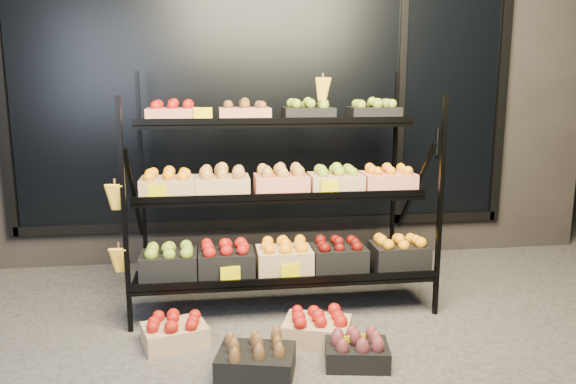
{
  "coord_description": "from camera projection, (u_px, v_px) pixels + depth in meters",
  "views": [
    {
      "loc": [
        -0.48,
        -3.3,
        1.58
      ],
      "look_at": [
        0.05,
        0.55,
        0.82
      ],
      "focal_mm": 35.0,
      "sensor_mm": 36.0,
      "label": 1
    }
  ],
  "objects": [
    {
      "name": "floor_crate_left",
      "position": [
        175.0,
        331.0,
        3.41
      ],
      "size": [
        0.43,
        0.36,
        0.19
      ],
      "rotation": [
        0.0,
        0.0,
        0.28
      ],
      "color": "tan",
      "rests_on": "ground"
    },
    {
      "name": "floor_crate_right",
      "position": [
        357.0,
        350.0,
        3.18
      ],
      "size": [
        0.39,
        0.32,
        0.19
      ],
      "rotation": [
        0.0,
        0.0,
        -0.17
      ],
      "color": "black",
      "rests_on": "ground"
    },
    {
      "name": "floor_crate_midright",
      "position": [
        317.0,
        327.0,
        3.45
      ],
      "size": [
        0.48,
        0.41,
        0.2
      ],
      "rotation": [
        0.0,
        0.0,
        -0.34
      ],
      "color": "tan",
      "rests_on": "ground"
    },
    {
      "name": "tag_floor_b",
      "position": [
        354.0,
        351.0,
        3.22
      ],
      "size": [
        0.13,
        0.01,
        0.12
      ],
      "primitive_type": "cube",
      "color": "#E6CF00",
      "rests_on": "ground"
    },
    {
      "name": "building",
      "position": [
        256.0,
        65.0,
        5.76
      ],
      "size": [
        6.0,
        2.08,
        3.5
      ],
      "color": "#2D2826",
      "rests_on": "ground"
    },
    {
      "name": "display_rack",
      "position": [
        279.0,
        195.0,
        4.01
      ],
      "size": [
        2.18,
        1.02,
        1.73
      ],
      "color": "black",
      "rests_on": "ground"
    },
    {
      "name": "ground",
      "position": [
        292.0,
        334.0,
        3.58
      ],
      "size": [
        24.0,
        24.0,
        0.0
      ],
      "primitive_type": "plane",
      "color": "#514F4C",
      "rests_on": "ground"
    },
    {
      "name": "floor_crate_midleft",
      "position": [
        256.0,
        359.0,
        3.06
      ],
      "size": [
        0.47,
        0.39,
        0.21
      ],
      "rotation": [
        0.0,
        0.0,
        -0.23
      ],
      "color": "black",
      "rests_on": "ground"
    }
  ]
}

